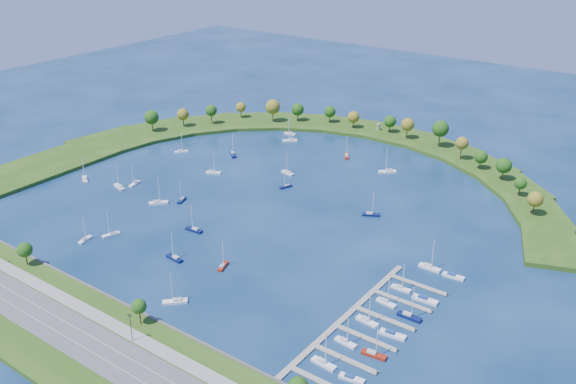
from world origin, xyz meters
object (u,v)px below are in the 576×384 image
Objects in this scene: moored_boat_3 at (290,133)px; docked_boat_2 at (346,341)px; moored_boat_9 at (233,154)px; moored_boat_2 at (181,151)px; moored_boat_10 at (290,140)px; moored_boat_6 at (175,301)px; moored_boat_20 at (175,257)px; moored_boat_1 at (119,186)px; moored_boat_19 at (223,265)px; moored_boat_15 at (158,202)px; moored_boat_14 at (194,229)px; harbor_tower at (378,127)px; moored_boat_0 at (286,186)px; moored_boat_8 at (213,172)px; moored_boat_13 at (288,172)px; docked_boat_6 at (386,302)px; docked_boat_8 at (401,288)px; moored_boat_7 at (111,234)px; docked_boat_7 at (409,316)px; docked_boat_1 at (351,378)px; moored_boat_11 at (182,200)px; moored_boat_17 at (135,183)px; moored_boat_18 at (85,239)px; moored_boat_5 at (371,214)px; docked_boat_9 at (425,299)px; docked_boat_10 at (430,267)px; docked_boat_5 at (392,334)px; docked_boat_3 at (374,354)px; moored_boat_4 at (388,171)px; docked_boat_0 at (324,363)px; moored_boat_12 at (85,179)px; docked_boat_4 at (367,320)px.

docked_boat_2 is (135.92, -157.02, 0.01)m from moored_boat_3.
moored_boat_2 is at bearing -111.15° from moored_boat_9.
moored_boat_10 is 194.79m from docked_boat_2.
moored_boat_20 is (-22.37, 21.81, -0.03)m from moored_boat_6.
moored_boat_19 is at bearing 179.54° from moored_boat_1.
moored_boat_14 is at bearing -64.57° from moored_boat_15.
moored_boat_14 reaches higher than moored_boat_19.
moored_boat_1 reaches higher than harbor_tower.
moored_boat_0 is at bearing 139.37° from docked_boat_2.
moored_boat_0 is 42.82m from moored_boat_8.
moored_boat_1 reaches higher than moored_boat_13.
docked_boat_6 is 11.48m from docked_boat_8.
moored_boat_2 is 102.12m from moored_boat_7.
moored_boat_9 is 172.54m from docked_boat_7.
harbor_tower is 188.30m from docked_boat_6.
docked_boat_6 is at bearing -51.39° from moored_boat_8.
docked_boat_1 is at bearing -84.89° from moored_boat_2.
moored_boat_7 is 0.86× the size of moored_boat_10.
moored_boat_3 is at bearing 46.42° from moored_boat_15.
moored_boat_11 reaches higher than harbor_tower.
moored_boat_15 reaches higher than moored_boat_14.
moored_boat_17 is 1.04× the size of moored_boat_18.
moored_boat_13 reaches higher than docked_boat_8.
moored_boat_0 is at bearing 152.42° from docked_boat_6.
moored_boat_2 is at bearing 32.69° from moored_boat_19.
docked_boat_9 is (49.75, -49.29, -0.19)m from moored_boat_5.
moored_boat_0 is 84.38m from moored_boat_20.
moored_boat_19 is (71.90, -144.49, -0.01)m from moored_boat_3.
docked_boat_5 is at bearing -78.93° from docked_boat_10.
docked_boat_3 is (131.38, -47.13, 0.05)m from moored_boat_11.
docked_boat_3 is (94.39, -5.72, -0.00)m from moored_boat_20.
moored_boat_15 is 1.20× the size of docked_boat_8.
moored_boat_11 is at bearing 14.47° from moored_boat_4.
moored_boat_2 is 0.92× the size of docked_boat_0.
moored_boat_7 is 134.89m from docked_boat_10.
moored_boat_1 is 170.02m from docked_boat_5.
moored_boat_4 is 123.65m from docked_boat_6.
moored_boat_4 is 158.60m from moored_boat_18.
docked_boat_2 reaches higher than moored_boat_7.
docked_boat_7 is (165.01, -22.13, 0.05)m from moored_boat_17.
moored_boat_9 reaches higher than moored_boat_12.
moored_boat_15 is 1.02× the size of docked_boat_10.
moored_boat_5 is at bearing 117.68° from docked_boat_5.
moored_boat_12 is at bearing 60.27° from moored_boat_3.
moored_boat_18 is (14.72, -113.81, -0.07)m from moored_boat_9.
moored_boat_7 is 0.92× the size of moored_boat_14.
moored_boat_12 is (-11.56, -58.63, 0.02)m from moored_boat_2.
harbor_tower is at bearing 41.27° from moored_boat_8.
moored_boat_7 is 0.92× the size of docked_boat_4.
moored_boat_20 is 94.56m from docked_boat_3.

